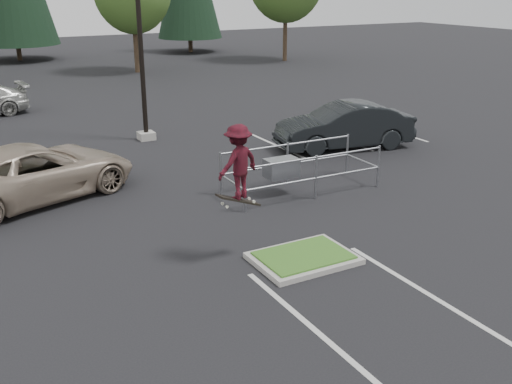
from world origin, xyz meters
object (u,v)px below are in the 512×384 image
light_pole (139,19)px  car_l_tan (33,173)px  skateboarder (238,163)px  car_r_charc (344,126)px  cart_corral (286,167)px

light_pole → car_l_tan: light_pole is taller
skateboarder → car_r_charc: (7.70, 6.48, -1.41)m
light_pole → cart_corral: (1.49, -7.99, -3.75)m
car_r_charc → skateboarder: bearing=-38.5°
car_l_tan → cart_corral: bearing=-133.9°
light_pole → skateboarder: light_pole is taller
car_r_charc → cart_corral: bearing=-42.5°
cart_corral → car_r_charc: size_ratio=0.90×
skateboarder → car_l_tan: size_ratio=0.33×
skateboarder → light_pole: bearing=-116.0°
light_pole → car_r_charc: 8.49m
light_pole → skateboarder: (-1.70, -11.19, -2.32)m
car_l_tan → car_r_charc: size_ratio=1.13×
skateboarder → car_l_tan: bearing=-79.3°
skateboarder → car_r_charc: 10.16m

